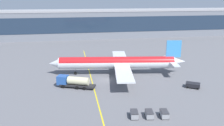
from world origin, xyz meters
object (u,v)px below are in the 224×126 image
at_px(pushback_tug, 193,85).
at_px(baggage_cart_0, 134,114).
at_px(baggage_cart_2, 164,114).
at_px(baggage_cart_1, 149,114).
at_px(fuel_tanker, 74,82).
at_px(main_airliner, 118,63).

height_order(pushback_tug, baggage_cart_0, baggage_cart_0).
height_order(pushback_tug, baggage_cart_2, baggage_cart_2).
xyz_separation_m(pushback_tug, baggage_cart_1, (-17.49, -14.16, -0.07)).
bearing_deg(baggage_cart_0, fuel_tanker, 122.00).
relative_size(main_airliner, baggage_cart_2, 15.64).
distance_m(fuel_tanker, baggage_cart_0, 23.22).
xyz_separation_m(baggage_cart_0, baggage_cart_1, (3.16, -0.49, 0.00)).
xyz_separation_m(baggage_cart_0, baggage_cart_2, (6.33, -0.97, 0.00)).
distance_m(fuel_tanker, baggage_cart_1, 25.42).
xyz_separation_m(main_airliner, baggage_cart_0, (-2.25, -29.03, -3.17)).
bearing_deg(pushback_tug, baggage_cart_0, -146.50).
distance_m(main_airliner, baggage_cart_0, 29.29).
bearing_deg(pushback_tug, fuel_tanker, 169.67).
xyz_separation_m(fuel_tanker, baggage_cart_2, (18.62, -20.64, -0.96)).
relative_size(fuel_tanker, pushback_tug, 2.46).
height_order(fuel_tanker, baggage_cart_2, fuel_tanker).
distance_m(baggage_cart_1, baggage_cart_2, 3.20).
bearing_deg(baggage_cart_1, pushback_tug, 38.99).
distance_m(pushback_tug, baggage_cart_0, 24.77).
relative_size(fuel_tanker, baggage_cart_1, 3.83).
bearing_deg(main_airliner, fuel_tanker, -147.23).
distance_m(fuel_tanker, baggage_cart_2, 27.82).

